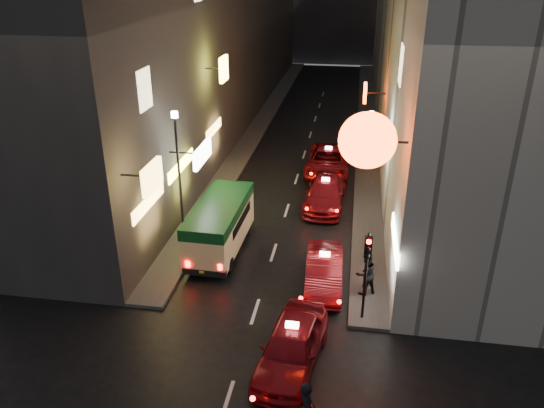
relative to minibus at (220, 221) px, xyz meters
The scene contains 13 objects.
building_left 23.15m from the minibus, 104.78° to the left, with size 7.64×52.00×18.00m.
building_right 24.76m from the minibus, 63.82° to the left, with size 8.24×52.20×18.00m.
sidewalk_left 21.31m from the minibus, 94.96° to the left, with size 1.50×52.00×0.15m, color #4E4B48.
sidewalk_right 22.25m from the minibus, 72.54° to the left, with size 1.50×52.00×0.15m, color #4E4B48.
minibus is the anchor object (origin of this frame).
taxi_near 8.15m from the minibus, 59.41° to the right, with size 3.02×5.87×1.96m.
taxi_second 5.32m from the minibus, 23.34° to the right, with size 2.26×5.08×1.76m.
taxi_third 7.16m from the minibus, 52.39° to the left, with size 2.32×5.34×1.85m.
taxi_far 11.28m from the minibus, 68.05° to the left, with size 2.43×5.79×2.00m.
pedestrian_crossing 10.89m from the minibus, 63.27° to the right, with size 0.69×0.45×2.10m, color black.
pedestrian_sidewalk 7.01m from the minibus, 22.23° to the right, with size 0.78×0.48×2.06m, color black.
traffic_light 7.84m from the minibus, 34.13° to the right, with size 0.26×0.43×3.50m.
lamp_post 2.87m from the minibus, behind, with size 0.28×0.28×6.22m.
Camera 1 is at (3.25, -7.71, 12.16)m, focal length 35.00 mm.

